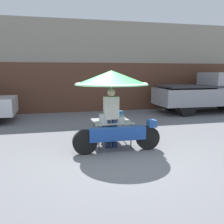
# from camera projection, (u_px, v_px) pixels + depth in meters

# --- Properties ---
(ground_plane) EXTENTS (36.00, 36.00, 0.00)m
(ground_plane) POSITION_uv_depth(u_px,v_px,m) (120.00, 156.00, 5.99)
(ground_plane) COLOR slate
(shopfront_building) EXTENTS (28.00, 2.06, 4.44)m
(shopfront_building) POSITION_uv_depth(u_px,v_px,m) (80.00, 67.00, 13.08)
(shopfront_building) COLOR gray
(shopfront_building) RESTS_ON ground
(vendor_motorcycle_cart) EXTENTS (2.24, 1.96, 2.03)m
(vendor_motorcycle_cart) POSITION_uv_depth(u_px,v_px,m) (112.00, 87.00, 6.57)
(vendor_motorcycle_cart) COLOR black
(vendor_motorcycle_cart) RESTS_ON ground
(vendor_person) EXTENTS (0.38, 0.22, 1.57)m
(vendor_person) POSITION_uv_depth(u_px,v_px,m) (111.00, 115.00, 6.50)
(vendor_person) COLOR navy
(vendor_person) RESTS_ON ground
(pickup_truck) EXTENTS (5.06, 1.89, 1.93)m
(pickup_truck) POSITION_uv_depth(u_px,v_px,m) (209.00, 93.00, 12.20)
(pickup_truck) COLOR black
(pickup_truck) RESTS_ON ground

